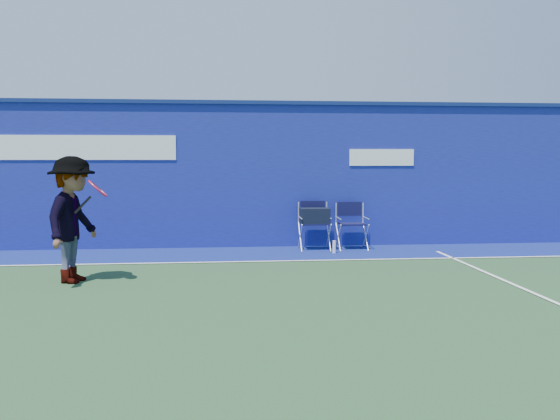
{
  "coord_description": "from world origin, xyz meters",
  "views": [
    {
      "loc": [
        0.19,
        -7.44,
        1.88
      ],
      "look_at": [
        1.18,
        2.6,
        1.0
      ],
      "focal_mm": 38.0,
      "sensor_mm": 36.0,
      "label": 1
    }
  ],
  "objects": [
    {
      "name": "court_lines",
      "position": [
        0.0,
        0.6,
        0.01
      ],
      "size": [
        24.0,
        12.0,
        0.01
      ],
      "color": "white",
      "rests_on": "out_of_bounds_strip"
    },
    {
      "name": "out_of_bounds_strip",
      "position": [
        0.0,
        4.1,
        0.0
      ],
      "size": [
        24.0,
        1.8,
        0.01
      ],
      "primitive_type": "cube",
      "color": "navy",
      "rests_on": "ground"
    },
    {
      "name": "water_bottle",
      "position": [
        2.4,
        4.04,
        0.13
      ],
      "size": [
        0.07,
        0.07,
        0.26
      ],
      "primitive_type": "cylinder",
      "color": "white",
      "rests_on": "ground"
    },
    {
      "name": "directors_chair_left",
      "position": [
        2.08,
        4.54,
        0.42
      ],
      "size": [
        0.59,
        0.53,
        0.99
      ],
      "color": "silver",
      "rests_on": "ground"
    },
    {
      "name": "tennis_player",
      "position": [
        -2.06,
        1.73,
        0.96
      ],
      "size": [
        1.06,
        1.37,
        1.92
      ],
      "color": "#EA4738",
      "rests_on": "ground"
    },
    {
      "name": "ground",
      "position": [
        0.0,
        0.0,
        0.0
      ],
      "size": [
        80.0,
        80.0,
        0.0
      ],
      "primitive_type": "plane",
      "color": "#244424",
      "rests_on": "ground"
    },
    {
      "name": "stadium_wall",
      "position": [
        -0.0,
        5.2,
        1.55
      ],
      "size": [
        24.0,
        0.5,
        3.08
      ],
      "color": "navy",
      "rests_on": "ground"
    },
    {
      "name": "directors_chair_right",
      "position": [
        2.87,
        4.55,
        0.3
      ],
      "size": [
        0.58,
        0.52,
        0.97
      ],
      "color": "silver",
      "rests_on": "ground"
    }
  ]
}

